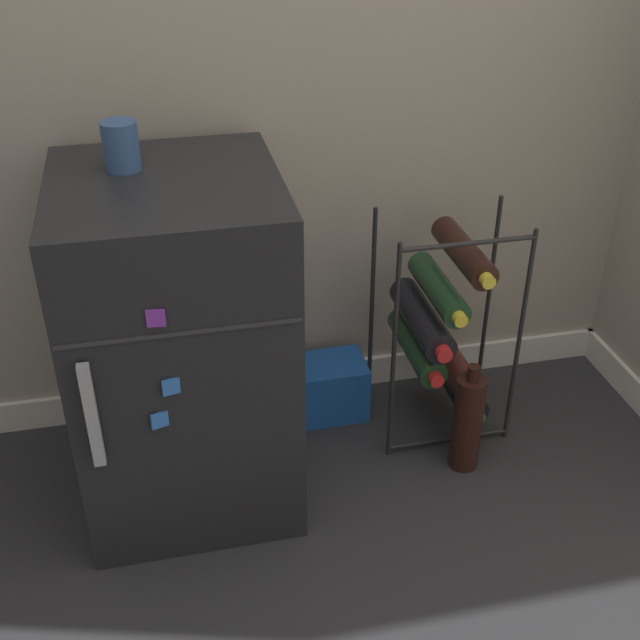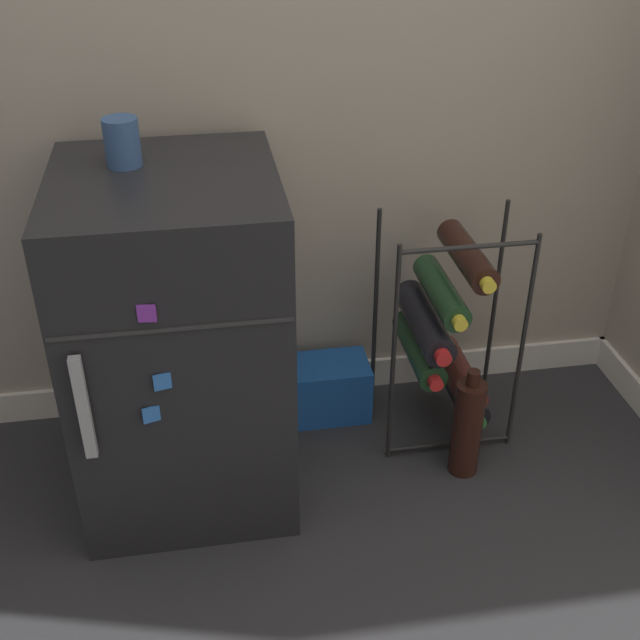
{
  "view_description": "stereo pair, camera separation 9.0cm",
  "coord_description": "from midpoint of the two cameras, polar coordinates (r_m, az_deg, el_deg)",
  "views": [
    {
      "loc": [
        -0.5,
        -1.21,
        1.43
      ],
      "look_at": [
        -0.14,
        0.41,
        0.41
      ],
      "focal_mm": 45.0,
      "sensor_mm": 36.0,
      "label": 1
    },
    {
      "loc": [
        -0.41,
        -1.23,
        1.43
      ],
      "look_at": [
        -0.14,
        0.41,
        0.41
      ],
      "focal_mm": 45.0,
      "sensor_mm": 36.0,
      "label": 2
    }
  ],
  "objects": [
    {
      "name": "mini_fridge",
      "position": [
        1.89,
        -11.24,
        -1.81
      ],
      "size": [
        0.48,
        0.55,
        0.81
      ],
      "color": "black",
      "rests_on": "ground_plane"
    },
    {
      "name": "ground_plane",
      "position": [
        1.93,
        5.61,
        -16.28
      ],
      "size": [
        14.0,
        14.0,
        0.0
      ],
      "primitive_type": "plane",
      "color": "#28282B"
    },
    {
      "name": "fridge_top_cup",
      "position": [
        1.77,
        -15.44,
        11.84
      ],
      "size": [
        0.08,
        0.08,
        0.1
      ],
      "color": "#335184",
      "rests_on": "mini_fridge"
    },
    {
      "name": "loose_bottle_floor",
      "position": [
        2.08,
        9.22,
        -7.19
      ],
      "size": [
        0.08,
        0.08,
        0.31
      ],
      "color": "black",
      "rests_on": "ground_plane"
    },
    {
      "name": "soda_box",
      "position": [
        2.26,
        -1.13,
        -4.92
      ],
      "size": [
        0.25,
        0.15,
        0.17
      ],
      "color": "#194C9E",
      "rests_on": "ground_plane"
    },
    {
      "name": "wine_rack",
      "position": [
        2.11,
        7.43,
        -0.72
      ],
      "size": [
        0.35,
        0.33,
        0.63
      ],
      "color": "black",
      "rests_on": "ground_plane"
    }
  ]
}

